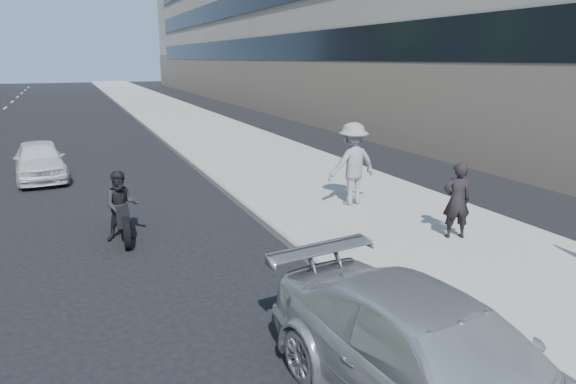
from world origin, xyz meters
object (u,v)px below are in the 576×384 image
white_sedan_near (40,160)px  motorcycle (122,209)px  jogger (352,164)px  pedestrian_woman (457,200)px  parked_sedan (438,367)px

white_sedan_near → motorcycle: size_ratio=1.69×
jogger → white_sedan_near: bearing=-49.5°
jogger → pedestrian_woman: bearing=96.3°
jogger → motorcycle: jogger is taller
white_sedan_near → motorcycle: motorcycle is taller
parked_sedan → motorcycle: 7.30m
jogger → white_sedan_near: size_ratio=0.57×
parked_sedan → motorcycle: size_ratio=2.16×
pedestrian_woman → motorcycle: (-5.98, 2.90, -0.27)m
motorcycle → jogger: bearing=3.0°
parked_sedan → motorcycle: bearing=101.1°
jogger → parked_sedan: size_ratio=0.45×
jogger → pedestrian_woman: size_ratio=1.31×
jogger → motorcycle: bearing=-6.6°
pedestrian_woman → parked_sedan: pedestrian_woman is taller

